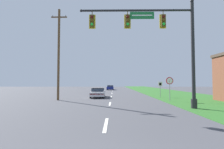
{
  "coord_description": "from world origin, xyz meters",
  "views": [
    {
      "loc": [
        0.39,
        -2.27,
        1.98
      ],
      "look_at": [
        0.0,
        29.96,
        3.45
      ],
      "focal_mm": 28.0,
      "sensor_mm": 36.0,
      "label": 1
    }
  ],
  "objects_px": {
    "far_car": "(110,88)",
    "stop_sign": "(170,84)",
    "route_sign_post": "(160,86)",
    "car_ahead": "(98,93)",
    "utility_pole_near": "(59,53)",
    "signal_mast": "(163,40)"
  },
  "relations": [
    {
      "from": "utility_pole_near",
      "to": "far_car",
      "type": "bearing_deg",
      "value": 79.24
    },
    {
      "from": "far_car",
      "to": "utility_pole_near",
      "type": "distance_m",
      "value": 28.49
    },
    {
      "from": "car_ahead",
      "to": "route_sign_post",
      "type": "height_order",
      "value": "route_sign_post"
    },
    {
      "from": "far_car",
      "to": "route_sign_post",
      "type": "distance_m",
      "value": 24.85
    },
    {
      "from": "signal_mast",
      "to": "utility_pole_near",
      "type": "bearing_deg",
      "value": 147.8
    },
    {
      "from": "utility_pole_near",
      "to": "signal_mast",
      "type": "bearing_deg",
      "value": -32.2
    },
    {
      "from": "utility_pole_near",
      "to": "stop_sign",
      "type": "bearing_deg",
      "value": -5.37
    },
    {
      "from": "signal_mast",
      "to": "far_car",
      "type": "height_order",
      "value": "signal_mast"
    },
    {
      "from": "signal_mast",
      "to": "car_ahead",
      "type": "height_order",
      "value": "signal_mast"
    },
    {
      "from": "car_ahead",
      "to": "route_sign_post",
      "type": "distance_m",
      "value": 8.39
    },
    {
      "from": "car_ahead",
      "to": "stop_sign",
      "type": "distance_m",
      "value": 9.5
    },
    {
      "from": "signal_mast",
      "to": "car_ahead",
      "type": "relative_size",
      "value": 2.03
    },
    {
      "from": "car_ahead",
      "to": "utility_pole_near",
      "type": "xyz_separation_m",
      "value": [
        -4.12,
        -3.81,
        4.73
      ]
    },
    {
      "from": "car_ahead",
      "to": "stop_sign",
      "type": "relative_size",
      "value": 1.75
    },
    {
      "from": "far_car",
      "to": "route_sign_post",
      "type": "xyz_separation_m",
      "value": [
        7.21,
        -23.77,
        0.92
      ]
    },
    {
      "from": "far_car",
      "to": "route_sign_post",
      "type": "height_order",
      "value": "route_sign_post"
    },
    {
      "from": "car_ahead",
      "to": "route_sign_post",
      "type": "relative_size",
      "value": 2.16
    },
    {
      "from": "stop_sign",
      "to": "far_car",
      "type": "bearing_deg",
      "value": 103.47
    },
    {
      "from": "far_car",
      "to": "stop_sign",
      "type": "height_order",
      "value": "stop_sign"
    },
    {
      "from": "route_sign_post",
      "to": "utility_pole_near",
      "type": "bearing_deg",
      "value": -162.87
    },
    {
      "from": "car_ahead",
      "to": "route_sign_post",
      "type": "xyz_separation_m",
      "value": [
        8.34,
        0.03,
        0.92
      ]
    },
    {
      "from": "stop_sign",
      "to": "utility_pole_near",
      "type": "height_order",
      "value": "utility_pole_near"
    }
  ]
}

